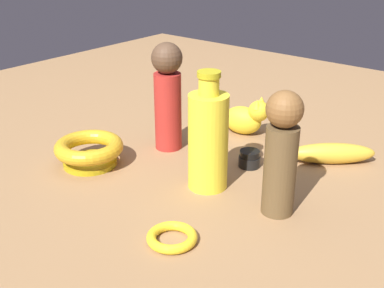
% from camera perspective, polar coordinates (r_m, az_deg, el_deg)
% --- Properties ---
extents(ground, '(2.00, 2.00, 0.00)m').
position_cam_1_polar(ground, '(1.04, 0.00, -2.60)').
color(ground, '#936D47').
extents(bowl, '(0.14, 0.14, 0.06)m').
position_cam_1_polar(bowl, '(1.06, -11.77, -0.64)').
color(bowl, '#B59F16').
rests_on(bowl, ground).
extents(cat_figurine, '(0.07, 0.13, 0.10)m').
position_cam_1_polar(cat_figurine, '(1.20, 6.29, 3.06)').
color(cat_figurine, yellow).
rests_on(cat_figurine, ground).
extents(bangle, '(0.08, 0.08, 0.02)m').
position_cam_1_polar(bangle, '(0.80, -2.33, -10.69)').
color(bangle, yellow).
rests_on(bangle, ground).
extents(person_figure_adult, '(0.08, 0.08, 0.22)m').
position_cam_1_polar(person_figure_adult, '(0.84, 10.26, -0.87)').
color(person_figure_adult, brown).
rests_on(person_figure_adult, ground).
extents(banana, '(0.15, 0.17, 0.04)m').
position_cam_1_polar(banana, '(1.09, 15.83, -1.04)').
color(banana, gold).
rests_on(banana, ground).
extents(nail_polish_jar, '(0.05, 0.05, 0.04)m').
position_cam_1_polar(nail_polish_jar, '(1.04, 6.64, -1.70)').
color(nail_polish_jar, black).
rests_on(nail_polish_jar, ground).
extents(bottle_tall, '(0.08, 0.08, 0.23)m').
position_cam_1_polar(bottle_tall, '(0.92, 1.87, 0.59)').
color(bottle_tall, yellow).
rests_on(bottle_tall, ground).
extents(person_figure_child, '(0.08, 0.08, 0.24)m').
position_cam_1_polar(person_figure_child, '(1.09, -2.83, 5.73)').
color(person_figure_child, '#B12923').
rests_on(person_figure_child, ground).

